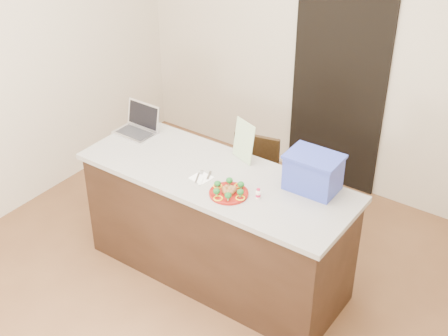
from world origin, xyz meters
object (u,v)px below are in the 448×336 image
Objects in this scene: napkin at (201,178)px; chair at (250,180)px; island at (216,226)px; laptop at (139,124)px; plate at (229,193)px; yogurt_bottle at (258,194)px; blue_box at (313,172)px.

napkin reaches higher than chair.
island is 0.47m from napkin.
laptop is at bearing 168.98° from island.
chair is (-0.33, 0.79, -0.44)m from plate.
napkin reaches higher than island.
yogurt_bottle is 0.20× the size of blue_box.
napkin is 0.85m from chair.
island is 5.53× the size of blue_box.
chair is (-0.06, 0.73, -0.43)m from napkin.
chair is at bearing 31.45° from laptop.
blue_box is at bearing -40.37° from chair.
blue_box reaches higher than island.
yogurt_bottle is (0.40, -0.08, 0.49)m from island.
blue_box reaches higher than laptop.
yogurt_bottle is at bearing -128.89° from blue_box.
chair is (-0.11, 0.63, 0.03)m from island.
napkin is (-0.27, 0.06, -0.01)m from plate.
yogurt_bottle reaches higher than plate.
laptop is at bearing 163.46° from plate.
yogurt_bottle is 1.31m from laptop.
island is 1.04m from laptop.
plate is at bearing -157.53° from yogurt_bottle.
plate is at bearing -79.79° from chair.
napkin is 0.46m from yogurt_bottle.
napkin is at bearing -17.70° from laptop.
yogurt_bottle is (0.19, 0.08, 0.02)m from plate.
yogurt_bottle is 0.08× the size of chair.
laptop is (-0.88, 0.17, 0.52)m from island.
blue_box is at bearing 19.75° from island.
laptop is 1.02m from chair.
island reaches higher than chair.
napkin is at bearing -119.72° from island.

